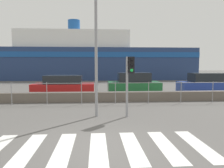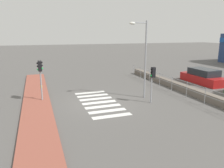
# 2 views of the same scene
# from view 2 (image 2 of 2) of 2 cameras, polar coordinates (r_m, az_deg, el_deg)

# --- Properties ---
(ground_plane) EXTENTS (160.00, 160.00, 0.00)m
(ground_plane) POSITION_cam_2_polar(r_m,az_deg,el_deg) (15.15, -3.28, -4.91)
(ground_plane) COLOR #565451
(sidewalk_brick) EXTENTS (24.00, 1.80, 0.12)m
(sidewalk_brick) POSITION_cam_2_polar(r_m,az_deg,el_deg) (14.61, -19.01, -6.08)
(sidewalk_brick) COLOR #934C3D
(sidewalk_brick) RESTS_ON ground_plane
(crosswalk) EXTENTS (5.85, 2.40, 0.01)m
(crosswalk) POSITION_cam_2_polar(r_m,az_deg,el_deg) (15.21, -3.35, -4.82)
(crosswalk) COLOR silver
(crosswalk) RESTS_ON ground_plane
(seawall) EXTENTS (18.76, 0.55, 0.56)m
(seawall) POSITION_cam_2_polar(r_m,az_deg,el_deg) (18.41, 19.19, -1.46)
(seawall) COLOR #6B6056
(seawall) RESTS_ON ground_plane
(harbor_fence) EXTENTS (16.92, 0.04, 1.23)m
(harbor_fence) POSITION_cam_2_polar(r_m,az_deg,el_deg) (17.76, 17.10, -0.09)
(harbor_fence) COLOR gray
(harbor_fence) RESTS_ON ground_plane
(traffic_light_near) EXTENTS (0.58, 0.41, 2.86)m
(traffic_light_near) POSITION_cam_2_polar(r_m,az_deg,el_deg) (15.68, -18.27, 3.48)
(traffic_light_near) COLOR gray
(traffic_light_near) RESTS_ON ground_plane
(traffic_light_far) EXTENTS (0.34, 0.32, 2.50)m
(traffic_light_far) POSITION_cam_2_polar(r_m,az_deg,el_deg) (14.83, 10.51, 1.84)
(traffic_light_far) COLOR gray
(traffic_light_far) RESTS_ON ground_plane
(streetlamp) EXTENTS (0.32, 1.35, 5.54)m
(streetlamp) POSITION_cam_2_polar(r_m,az_deg,el_deg) (15.75, 7.89, 8.68)
(streetlamp) COLOR gray
(streetlamp) RESTS_ON ground_plane
(parked_car_red) EXTENTS (4.59, 1.87, 1.39)m
(parked_car_red) POSITION_cam_2_polar(r_m,az_deg,el_deg) (22.69, 22.72, 1.71)
(parked_car_red) COLOR #B21919
(parked_car_red) RESTS_ON ground_plane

